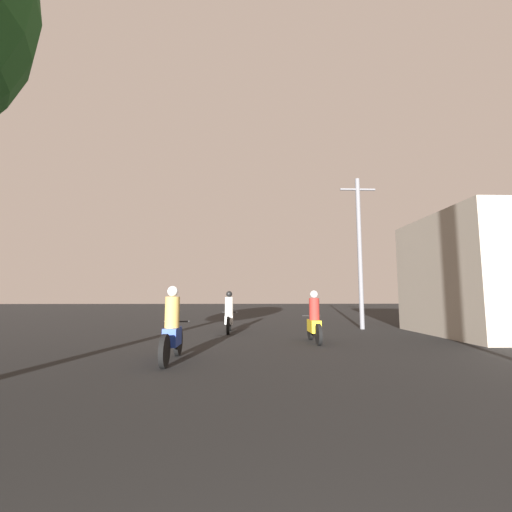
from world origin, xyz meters
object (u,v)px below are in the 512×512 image
at_px(building_right_near, 497,275).
at_px(motorcycle_white, 229,316).
at_px(motorcycle_yellow, 314,322).
at_px(motorcycle_blue, 172,331).
at_px(utility_pole_far, 360,249).

bearing_deg(building_right_near, motorcycle_white, 172.11).
relative_size(motorcycle_yellow, building_right_near, 0.35).
bearing_deg(motorcycle_white, building_right_near, -6.57).
bearing_deg(motorcycle_white, motorcycle_blue, -98.31).
xyz_separation_m(motorcycle_white, utility_pole_far, (5.74, 1.21, 2.88)).
xyz_separation_m(building_right_near, utility_pole_far, (-4.21, 2.58, 1.33)).
height_order(motorcycle_blue, motorcycle_white, motorcycle_blue).
relative_size(motorcycle_white, utility_pole_far, 0.31).
bearing_deg(motorcycle_yellow, building_right_near, 2.71).
distance_m(motorcycle_white, utility_pole_far, 6.53).
xyz_separation_m(motorcycle_yellow, building_right_near, (7.15, 1.53, 1.57)).
distance_m(motorcycle_white, building_right_near, 10.17).
distance_m(motorcycle_yellow, motorcycle_white, 4.04).
xyz_separation_m(motorcycle_white, building_right_near, (9.95, -1.38, 1.55)).
bearing_deg(motorcycle_blue, motorcycle_yellow, 31.41).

